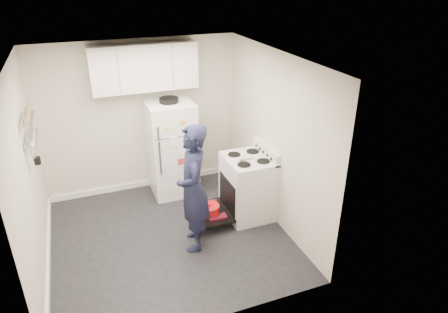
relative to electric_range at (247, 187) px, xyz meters
name	(u,v)px	position (x,y,z in m)	size (l,w,h in m)	color
room	(161,160)	(-1.29, -0.12, 0.74)	(3.21, 3.21, 2.51)	black
electric_range	(247,187)	(0.00, 0.00, 0.00)	(0.66, 0.76, 1.10)	silver
open_oven_door	(210,211)	(-0.60, -0.02, -0.28)	(0.55, 0.70, 0.22)	black
refrigerator	(172,148)	(-0.86, 1.10, 0.32)	(0.72, 0.74, 1.64)	white
upper_cabinets	(144,67)	(-1.16, 1.28, 1.63)	(1.60, 0.33, 0.70)	silver
wall_shelf_rack	(30,129)	(-2.78, 0.34, 1.21)	(0.14, 0.60, 0.61)	#B2B2B7
person	(193,189)	(-0.96, -0.43, 0.41)	(0.64, 0.42, 1.75)	#161832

